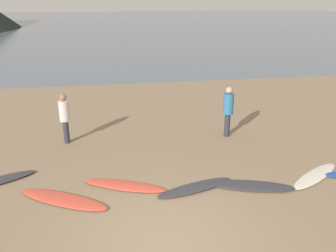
# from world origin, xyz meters

# --- Properties ---
(ground_plane) EXTENTS (120.00, 120.00, 0.20)m
(ground_plane) POSITION_xyz_m (0.00, 10.00, -0.10)
(ground_plane) COLOR #8C7559
(ground_plane) RESTS_ON ground
(ocean_water) EXTENTS (140.00, 100.00, 0.01)m
(ocean_water) POSITION_xyz_m (0.00, 63.96, 0.00)
(ocean_water) COLOR slate
(ocean_water) RESTS_ON ground
(surfboard_2) EXTENTS (2.36, 1.72, 0.08)m
(surfboard_2) POSITION_xyz_m (-2.14, 1.97, 0.04)
(surfboard_2) COLOR #D84C38
(surfboard_2) RESTS_ON ground
(surfboard_3) EXTENTS (2.22, 1.37, 0.09)m
(surfboard_3) POSITION_xyz_m (-0.66, 2.39, 0.04)
(surfboard_3) COLOR #D84C38
(surfboard_3) RESTS_ON ground
(surfboard_4) EXTENTS (2.17, 1.08, 0.09)m
(surfboard_4) POSITION_xyz_m (1.10, 1.97, 0.05)
(surfboard_4) COLOR #333338
(surfboard_4) RESTS_ON ground
(surfboard_5) EXTENTS (2.24, 1.19, 0.08)m
(surfboard_5) POSITION_xyz_m (2.55, 1.81, 0.04)
(surfboard_5) COLOR #333338
(surfboard_5) RESTS_ON ground
(surfboard_6) EXTENTS (2.07, 1.57, 0.07)m
(surfboard_6) POSITION_xyz_m (4.46, 2.04, 0.04)
(surfboard_6) COLOR silver
(surfboard_6) RESTS_ON ground
(person_0) EXTENTS (0.35, 0.35, 1.76)m
(person_0) POSITION_xyz_m (3.08, 5.37, 1.04)
(person_0) COLOR #2D2D38
(person_0) RESTS_ON ground
(person_1) EXTENTS (0.34, 0.34, 1.67)m
(person_1) POSITION_xyz_m (-2.36, 5.70, 0.98)
(person_1) COLOR #2D2D38
(person_1) RESTS_ON ground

